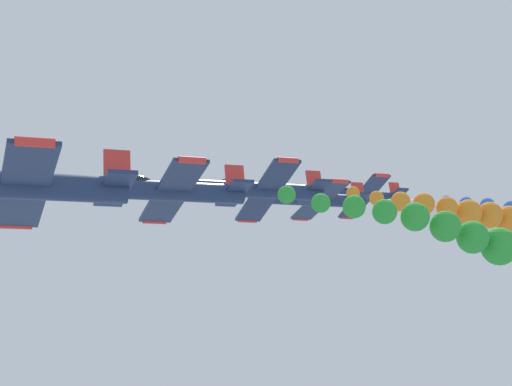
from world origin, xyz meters
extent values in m
cylinder|color=navy|center=(-23.00, 17.59, 135.80)|extent=(1.31, 9.00, 1.31)
cube|color=navy|center=(-23.03, 17.19, 135.70)|extent=(9.03, 1.90, 2.14)
cylinder|color=red|center=(-27.52, 17.19, 136.69)|extent=(0.43, 1.40, 0.43)
cylinder|color=red|center=(-18.53, 17.19, 134.72)|extent=(0.43, 1.40, 0.43)
cube|color=navy|center=(-22.99, 13.59, 135.85)|extent=(3.75, 1.20, 0.99)
cube|color=red|center=(-22.80, 13.49, 136.74)|extent=(0.48, 1.10, 1.59)
cylinder|color=navy|center=(-10.95, 8.88, 137.70)|extent=(1.32, 9.00, 1.32)
cone|color=red|center=(-10.95, 13.98, 137.70)|extent=(1.26, 1.20, 1.26)
cube|color=navy|center=(-10.98, 8.48, 137.60)|extent=(9.00, 1.90, 2.27)
cylinder|color=red|center=(-15.45, 8.48, 138.65)|extent=(0.43, 1.40, 0.43)
cylinder|color=red|center=(-6.50, 8.48, 136.56)|extent=(0.43, 1.40, 0.43)
cube|color=navy|center=(-10.94, 4.88, 137.75)|extent=(3.74, 1.20, 1.04)
cube|color=red|center=(-10.73, 4.78, 138.64)|extent=(0.50, 1.10, 1.59)
ellipsoid|color=black|center=(-10.84, 10.68, 138.18)|extent=(0.94, 2.20, 0.86)
sphere|color=green|center=(-10.94, 1.73, 137.82)|extent=(1.06, 1.06, 1.06)
sphere|color=green|center=(-10.84, -0.41, 137.44)|extent=(1.14, 1.14, 1.14)
sphere|color=green|center=(-10.76, -2.56, 137.32)|extent=(1.39, 1.39, 1.39)
sphere|color=green|center=(-10.42, -4.71, 137.15)|extent=(1.52, 1.52, 1.52)
sphere|color=green|center=(-10.20, -6.85, 136.95)|extent=(1.78, 1.78, 1.78)
sphere|color=green|center=(-10.04, -9.00, 136.45)|extent=(1.95, 1.95, 1.95)
sphere|color=green|center=(-9.64, -11.14, 135.88)|extent=(2.07, 2.07, 2.07)
sphere|color=green|center=(-9.25, -13.29, 135.40)|extent=(2.42, 2.42, 2.42)
cylinder|color=navy|center=(-0.24, -0.27, 139.69)|extent=(1.39, 9.00, 1.39)
cone|color=red|center=(-0.24, 4.83, 139.69)|extent=(1.33, 1.20, 1.33)
cube|color=navy|center=(-0.27, -0.67, 139.59)|extent=(8.77, 1.90, 3.12)
cylinder|color=red|center=(-4.63, -0.67, 141.07)|extent=(0.46, 1.40, 0.46)
cylinder|color=red|center=(4.09, -0.67, 138.11)|extent=(0.46, 1.40, 0.46)
cube|color=navy|center=(-0.22, -4.27, 139.73)|extent=(3.66, 1.20, 1.39)
cube|color=red|center=(0.07, -4.37, 140.60)|extent=(0.65, 1.10, 1.56)
ellipsoid|color=black|center=(-0.08, 1.53, 140.15)|extent=(0.98, 2.20, 0.92)
sphere|color=orange|center=(-0.25, -7.23, 139.82)|extent=(0.97, 0.97, 0.97)
sphere|color=orange|center=(-0.01, -9.19, 139.56)|extent=(1.08, 1.08, 1.08)
sphere|color=orange|center=(0.07, -11.15, 139.42)|extent=(1.45, 1.45, 1.45)
sphere|color=orange|center=(0.19, -13.11, 139.34)|extent=(1.65, 1.65, 1.65)
sphere|color=orange|center=(0.23, -15.07, 139.17)|extent=(1.62, 1.62, 1.62)
sphere|color=orange|center=(0.47, -17.03, 138.85)|extent=(2.06, 2.06, 2.06)
sphere|color=orange|center=(0.67, -18.99, 138.79)|extent=(2.02, 2.02, 2.02)
sphere|color=orange|center=(1.08, -20.95, 138.53)|extent=(2.21, 2.21, 2.21)
cylinder|color=navy|center=(12.06, -9.20, 141.08)|extent=(1.32, 9.00, 1.32)
cone|color=red|center=(12.06, -4.10, 141.08)|extent=(1.25, 1.20, 1.25)
cube|color=navy|center=(12.03, -9.60, 140.98)|extent=(9.01, 1.90, 2.21)
cylinder|color=red|center=(7.55, -9.60, 141.99)|extent=(0.43, 1.40, 0.43)
cylinder|color=red|center=(16.52, -9.60, 139.96)|extent=(0.43, 1.40, 0.43)
cube|color=navy|center=(12.07, -13.20, 141.12)|extent=(3.75, 1.20, 1.01)
cube|color=red|center=(12.27, -13.30, 142.02)|extent=(0.49, 1.10, 1.59)
ellipsoid|color=black|center=(12.16, -7.40, 141.56)|extent=(0.93, 2.20, 0.86)
sphere|color=white|center=(12.23, -16.31, 141.07)|extent=(0.81, 0.81, 0.81)
sphere|color=white|center=(12.01, -18.42, 140.86)|extent=(1.23, 1.23, 1.23)
sphere|color=white|center=(12.13, -20.54, 140.52)|extent=(1.29, 1.29, 1.29)
sphere|color=white|center=(12.43, -22.65, 140.04)|extent=(1.49, 1.49, 1.49)
sphere|color=white|center=(12.50, -24.76, 139.51)|extent=(1.79, 1.79, 1.79)
sphere|color=white|center=(12.62, -26.88, 138.94)|extent=(1.99, 1.99, 1.99)
sphere|color=white|center=(12.82, -28.99, 138.28)|extent=(2.12, 2.12, 2.12)
cylinder|color=navy|center=(23.96, -18.83, 143.43)|extent=(1.41, 9.00, 1.41)
cone|color=red|center=(23.96, -13.73, 143.43)|extent=(1.34, 1.20, 1.34)
cube|color=navy|center=(23.92, -19.23, 143.34)|extent=(8.72, 1.90, 3.28)
cylinder|color=red|center=(19.59, -19.23, 144.89)|extent=(0.46, 1.40, 0.46)
cylinder|color=red|center=(28.25, -19.23, 141.78)|extent=(0.46, 1.40, 0.46)
cube|color=navy|center=(23.97, -22.83, 143.48)|extent=(3.64, 1.20, 1.45)
cube|color=red|center=(24.28, -22.93, 144.34)|extent=(0.67, 1.10, 1.55)
ellipsoid|color=black|center=(24.12, -17.03, 143.90)|extent=(0.99, 2.20, 0.93)
sphere|color=blue|center=(23.75, -26.14, 143.42)|extent=(1.01, 1.01, 1.01)
sphere|color=blue|center=(23.59, -28.45, 143.32)|extent=(1.12, 1.12, 1.12)
sphere|color=blue|center=(23.52, -30.75, 143.14)|extent=(1.41, 1.41, 1.41)
sphere|color=blue|center=(23.16, -33.06, 143.02)|extent=(1.52, 1.52, 1.52)
sphere|color=blue|center=(22.38, -35.37, 142.66)|extent=(1.62, 1.62, 1.62)
camera|label=1|loc=(-60.13, 19.69, 130.20)|focal=64.81mm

